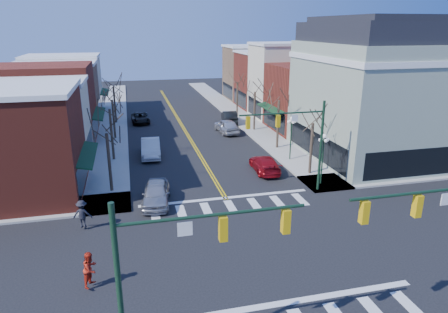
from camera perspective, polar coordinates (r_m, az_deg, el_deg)
ground at (r=23.78m, az=4.82°, el=-13.37°), size 160.00×160.00×0.00m
sidewalk_left at (r=41.12m, az=-15.90°, el=-0.04°), size 3.50×70.00×0.15m
sidewalk_right at (r=43.86m, az=7.53°, el=1.63°), size 3.50×70.00×0.15m
bldg_left_brick_a at (r=33.25m, az=-28.54°, el=1.23°), size 10.00×8.50×8.00m
bldg_left_stucco_a at (r=40.61m, az=-25.92°, el=3.98°), size 10.00×7.00×7.50m
bldg_left_brick_b at (r=48.21m, az=-24.16°, el=6.80°), size 10.00×9.00×8.50m
bldg_left_tan at (r=56.28m, az=-22.73°, el=8.03°), size 10.00×7.50×7.80m
bldg_left_stucco_b at (r=63.84m, az=-21.76°, el=9.37°), size 10.00×8.00×8.20m
bldg_right_brick_a at (r=50.79m, az=12.58°, el=8.16°), size 10.00×8.50×8.00m
bldg_right_stucco at (r=57.62m, az=9.27°, el=10.50°), size 10.00×7.00×10.00m
bldg_right_brick_b at (r=64.64m, az=6.66°, el=10.74°), size 10.00×8.00×8.50m
bldg_right_tan at (r=72.12m, az=4.45°, el=11.76°), size 10.00×8.00×9.00m
victorian_corner at (r=41.27m, az=20.94°, el=8.94°), size 12.25×14.25×13.30m
traffic_mast_near_left at (r=14.11m, az=-7.18°, el=-15.05°), size 6.60×0.28×7.20m
traffic_mast_far_right at (r=30.24m, az=10.68°, el=3.06°), size 6.60×0.28×7.20m
lamppost_corner at (r=32.79m, az=13.97°, el=0.84°), size 0.36×0.36×4.33m
lamppost_midblock at (r=38.44m, az=9.58°, el=3.64°), size 0.36×0.36×4.33m
tree_left_a at (r=31.85m, az=-16.06°, el=-0.96°), size 0.24×0.24×4.76m
tree_left_b at (r=39.48m, az=-15.73°, el=2.93°), size 0.24×0.24×5.04m
tree_left_c at (r=47.31m, az=-15.47°, el=5.09°), size 0.24×0.24×4.55m
tree_left_d at (r=55.11m, az=-15.32°, el=7.07°), size 0.24×0.24×4.90m
tree_right_a at (r=35.20m, az=12.34°, el=1.03°), size 0.24×0.24×4.62m
tree_right_b at (r=42.19m, az=7.71°, el=4.50°), size 0.24×0.24×5.18m
tree_right_c at (r=49.58m, az=4.37°, el=6.44°), size 0.24×0.24×4.83m
tree_right_d at (r=57.10m, az=1.90°, el=8.10°), size 0.24×0.24×4.97m
car_left_near at (r=29.58m, az=-9.68°, el=-5.23°), size 2.55×4.95×1.61m
car_left_mid at (r=40.43m, az=-10.42°, el=1.21°), size 2.06×5.28×1.71m
car_left_far at (r=55.05m, az=-11.86°, el=5.43°), size 2.39×4.96×1.36m
car_right_near at (r=35.77m, az=5.84°, el=-1.07°), size 2.23×4.95×1.41m
car_right_mid at (r=48.68m, az=0.39°, el=4.39°), size 2.43×5.17×1.71m
car_right_far at (r=53.73m, az=0.77°, el=5.67°), size 2.40×5.21×1.66m
pedestrian_red_b at (r=21.35m, az=-18.54°, el=-14.99°), size 1.03×1.11×1.83m
pedestrian_dark_b at (r=27.07m, az=-19.59°, el=-7.74°), size 1.29×0.87×1.85m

